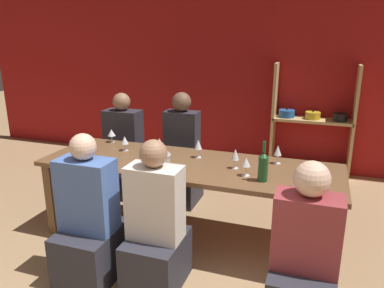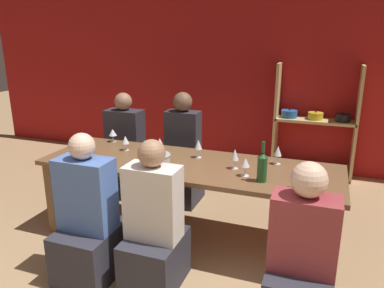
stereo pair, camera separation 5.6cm
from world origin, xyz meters
TOP-DOWN VIEW (x-y plane):
  - wall_back_red at (0.00, 3.83)m, footprint 8.80×0.06m
  - shelf_unit at (0.93, 3.63)m, footprint 1.04×0.30m
  - dining_table at (-0.06, 1.56)m, footprint 2.69×0.86m
  - mixing_bowl at (-0.32, 1.45)m, footprint 0.25×0.25m
  - wine_bottle_green at (0.64, 1.36)m, footprint 0.08×0.08m
  - wine_glass_empty_a at (0.49, 1.42)m, footprint 0.07×0.07m
  - wine_glass_empty_b at (0.37, 1.56)m, footprint 0.07×0.07m
  - wine_glass_empty_c at (0.90, 1.29)m, footprint 0.07×0.07m
  - wine_glass_red_a at (-1.06, 1.92)m, footprint 0.08×0.08m
  - wine_glass_white_a at (0.70, 1.81)m, footprint 0.07×0.07m
  - wine_glass_white_b at (-0.40, 1.70)m, footprint 0.08×0.08m
  - wine_glass_red_b at (-0.03, 1.74)m, footprint 0.07×0.07m
  - wine_glass_white_c at (-0.78, 1.70)m, footprint 0.07×0.07m
  - person_near_a at (-0.58, 0.75)m, footprint 0.43×0.53m
  - person_far_a at (-0.40, 2.29)m, footprint 0.37×0.46m
  - person_near_b at (-0.06, 0.83)m, footprint 0.40×0.50m
  - person_far_b at (-1.14, 2.31)m, footprint 0.43×0.53m
  - person_near_c at (1.01, 0.76)m, footprint 0.41×0.51m

SIDE VIEW (x-z plane):
  - person_near_c at x=1.01m, z-range -0.15..1.00m
  - person_near_b at x=-0.06m, z-range -0.16..1.01m
  - person_near_a at x=-0.58m, z-range -0.16..1.02m
  - person_far_b at x=-1.14m, z-range -0.17..1.05m
  - person_far_a at x=-0.40m, z-range -0.16..1.11m
  - shelf_unit at x=0.93m, z-range -0.21..1.29m
  - dining_table at x=-0.06m, z-range 0.29..1.04m
  - mixing_bowl at x=-0.32m, z-range 0.75..0.84m
  - wine_glass_red_a at x=-1.06m, z-range 0.78..0.92m
  - wine_glass_white_c at x=-0.78m, z-range 0.78..0.93m
  - wine_glass_empty_a at x=0.49m, z-range 0.78..0.94m
  - wine_glass_white_b at x=-0.40m, z-range 0.78..0.95m
  - wine_glass_white_a at x=0.70m, z-range 0.78..0.95m
  - wine_glass_empty_b at x=0.37m, z-range 0.78..0.96m
  - wine_glass_red_b at x=-0.03m, z-range 0.78..0.96m
  - wine_bottle_green at x=0.64m, z-range 0.71..1.04m
  - wine_glass_empty_c at x=0.90m, z-range 0.79..0.96m
  - wall_back_red at x=0.00m, z-range 0.00..2.70m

